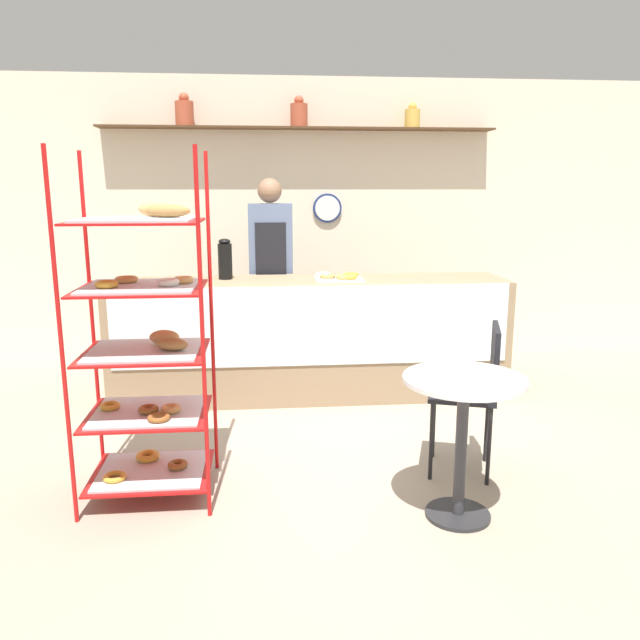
{
  "coord_description": "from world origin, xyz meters",
  "views": [
    {
      "loc": [
        -0.37,
        -3.56,
        1.68
      ],
      "look_at": [
        0.0,
        0.46,
        0.81
      ],
      "focal_mm": 35.0,
      "sensor_mm": 36.0,
      "label": 1
    }
  ],
  "objects_px": {
    "person_worker": "(271,271)",
    "donut_tray_counter": "(338,277)",
    "cafe_chair": "(477,383)",
    "pastry_rack": "(147,346)",
    "coffee_carafe": "(225,259)",
    "cafe_table": "(463,415)"
  },
  "relations": [
    {
      "from": "person_worker",
      "to": "pastry_rack",
      "type": "bearing_deg",
      "value": -108.47
    },
    {
      "from": "pastry_rack",
      "to": "person_worker",
      "type": "relative_size",
      "value": 1.07
    },
    {
      "from": "cafe_table",
      "to": "person_worker",
      "type": "bearing_deg",
      "value": 110.08
    },
    {
      "from": "pastry_rack",
      "to": "cafe_table",
      "type": "xyz_separation_m",
      "value": [
        1.61,
        -0.42,
        -0.29
      ]
    },
    {
      "from": "person_worker",
      "to": "cafe_table",
      "type": "height_order",
      "value": "person_worker"
    },
    {
      "from": "person_worker",
      "to": "cafe_chair",
      "type": "distance_m",
      "value": 2.34
    },
    {
      "from": "pastry_rack",
      "to": "coffee_carafe",
      "type": "bearing_deg",
      "value": 79.06
    },
    {
      "from": "pastry_rack",
      "to": "coffee_carafe",
      "type": "xyz_separation_m",
      "value": [
        0.33,
        1.7,
        0.27
      ]
    },
    {
      "from": "person_worker",
      "to": "cafe_table",
      "type": "bearing_deg",
      "value": -69.92
    },
    {
      "from": "pastry_rack",
      "to": "cafe_chair",
      "type": "bearing_deg",
      "value": 2.68
    },
    {
      "from": "cafe_table",
      "to": "cafe_chair",
      "type": "xyz_separation_m",
      "value": [
        0.25,
        0.5,
        -0.0
      ]
    },
    {
      "from": "pastry_rack",
      "to": "person_worker",
      "type": "bearing_deg",
      "value": 71.53
    },
    {
      "from": "person_worker",
      "to": "donut_tray_counter",
      "type": "xyz_separation_m",
      "value": [
        0.53,
        -0.49,
        0.01
      ]
    },
    {
      "from": "cafe_table",
      "to": "cafe_chair",
      "type": "distance_m",
      "value": 0.56
    },
    {
      "from": "cafe_chair",
      "to": "pastry_rack",
      "type": "bearing_deg",
      "value": -69.47
    },
    {
      "from": "cafe_chair",
      "to": "coffee_carafe",
      "type": "height_order",
      "value": "coffee_carafe"
    },
    {
      "from": "cafe_table",
      "to": "coffee_carafe",
      "type": "height_order",
      "value": "coffee_carafe"
    },
    {
      "from": "cafe_chair",
      "to": "donut_tray_counter",
      "type": "bearing_deg",
      "value": -139.31
    },
    {
      "from": "cafe_chair",
      "to": "donut_tray_counter",
      "type": "distance_m",
      "value": 1.69
    },
    {
      "from": "donut_tray_counter",
      "to": "person_worker",
      "type": "bearing_deg",
      "value": 137.3
    },
    {
      "from": "coffee_carafe",
      "to": "pastry_rack",
      "type": "bearing_deg",
      "value": -100.94
    },
    {
      "from": "cafe_table",
      "to": "pastry_rack",
      "type": "bearing_deg",
      "value": 165.51
    }
  ]
}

